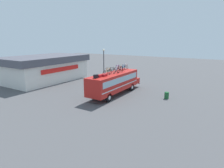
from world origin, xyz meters
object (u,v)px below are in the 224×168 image
rooftop_bicycle_7 (120,68)px  rooftop_bicycle_9 (125,67)px  rooftop_bicycle_2 (108,72)px  rooftop_bicycle_3 (112,71)px  luggage_bag_1 (96,76)px  bus (115,82)px  rooftop_bicycle_1 (106,72)px  rooftop_bicycle_6 (117,69)px  rooftop_bicycle_4 (116,70)px  luggage_bag_3 (105,75)px  rooftop_bicycle_8 (124,68)px  trash_bin (167,95)px  rooftop_bicycle_5 (120,70)px  luggage_bag_2 (100,76)px  street_lamp (104,61)px

rooftop_bicycle_7 → rooftop_bicycle_9: bearing=-7.4°
rooftop_bicycle_2 → rooftop_bicycle_3: bearing=-11.2°
luggage_bag_1 → bus: bearing=-0.9°
rooftop_bicycle_1 → rooftop_bicycle_6: 3.44m
rooftop_bicycle_2 → rooftop_bicycle_4: bearing=-13.9°
luggage_bag_3 → rooftop_bicycle_8: rooftop_bicycle_8 is taller
bus → rooftop_bicycle_4: rooftop_bicycle_4 is taller
trash_bin → rooftop_bicycle_5: bearing=100.9°
luggage_bag_2 → rooftop_bicycle_9: size_ratio=0.31×
trash_bin → street_lamp: 13.14m
luggage_bag_3 → trash_bin: size_ratio=0.80×
luggage_bag_2 → rooftop_bicycle_5: bearing=-6.0°
luggage_bag_3 → rooftop_bicycle_2: (1.29, 0.32, 0.24)m
rooftop_bicycle_2 → rooftop_bicycle_6: 2.81m
luggage_bag_1 → street_lamp: size_ratio=0.09×
street_lamp → rooftop_bicycle_6: bearing=-128.6°
luggage_bag_3 → rooftop_bicycle_4: bearing=-0.9°
luggage_bag_3 → rooftop_bicycle_7: 4.76m
luggage_bag_2 → rooftop_bicycle_2: bearing=3.8°
luggage_bag_1 → rooftop_bicycle_7: (6.17, 0.34, 0.16)m
luggage_bag_2 → rooftop_bicycle_1: bearing=-0.8°
luggage_bag_2 → trash_bin: bearing=-51.3°
rooftop_bicycle_6 → luggage_bag_3: bearing=-171.9°
luggage_bag_1 → rooftop_bicycle_3: size_ratio=0.30×
rooftop_bicycle_2 → rooftop_bicycle_7: (3.44, 0.26, -0.00)m
rooftop_bicycle_2 → rooftop_bicycle_8: rooftop_bicycle_2 is taller
rooftop_bicycle_3 → rooftop_bicycle_7: (2.75, 0.40, -0.00)m
luggage_bag_1 → rooftop_bicycle_5: 4.83m
bus → rooftop_bicycle_9: 3.77m
rooftop_bicycle_4 → trash_bin: 7.26m
luggage_bag_3 → rooftop_bicycle_5: bearing=-4.4°
luggage_bag_2 → luggage_bag_1: bearing=175.8°
luggage_bag_2 → rooftop_bicycle_5: rooftop_bicycle_5 is taller
luggage_bag_3 → rooftop_bicycle_4: size_ratio=0.41×
luggage_bag_1 → rooftop_bicycle_6: bearing=3.6°
rooftop_bicycle_7 → trash_bin: bearing=-91.5°
rooftop_bicycle_9 → rooftop_bicycle_5: bearing=-166.5°
luggage_bag_1 → luggage_bag_2: size_ratio=1.01×
luggage_bag_3 → rooftop_bicycle_2: rooftop_bicycle_2 is taller
rooftop_bicycle_1 → rooftop_bicycle_9: size_ratio=0.96×
rooftop_bicycle_4 → rooftop_bicycle_8: 2.71m
rooftop_bicycle_6 → trash_bin: 7.62m
rooftop_bicycle_1 → rooftop_bicycle_6: rooftop_bicycle_6 is taller
rooftop_bicycle_6 → rooftop_bicycle_8: (1.33, -0.25, -0.02)m
rooftop_bicycle_5 → rooftop_bicycle_7: (1.37, 0.83, -0.02)m
rooftop_bicycle_8 → rooftop_bicycle_1: bearing=-178.0°
rooftop_bicycle_2 → rooftop_bicycle_9: (4.79, 0.08, -0.02)m
rooftop_bicycle_7 → street_lamp: 6.25m
luggage_bag_3 → rooftop_bicycle_5: size_ratio=0.39×
rooftop_bicycle_3 → rooftop_bicycle_7: bearing=8.2°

